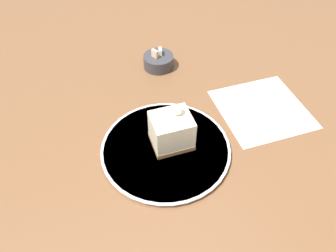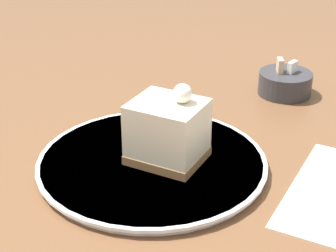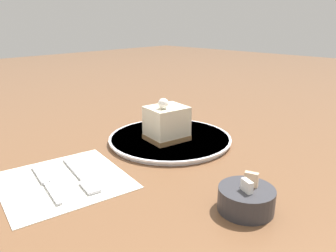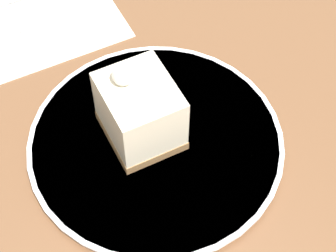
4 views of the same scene
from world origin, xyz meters
name	(u,v)px [view 4 (image 4 of 4)]	position (x,y,z in m)	size (l,w,h in m)	color
ground_plane	(174,166)	(0.00, 0.00, 0.00)	(4.00, 4.00, 0.00)	brown
plate	(156,142)	(0.03, 0.00, 0.01)	(0.28, 0.28, 0.01)	white
cake_slice	(140,111)	(0.05, 0.01, 0.05)	(0.10, 0.09, 0.10)	olive
napkin	(35,10)	(0.31, 0.00, 0.00)	(0.24, 0.24, 0.00)	white
fork	(31,25)	(0.28, 0.02, 0.01)	(0.05, 0.16, 0.00)	#B2B2B7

